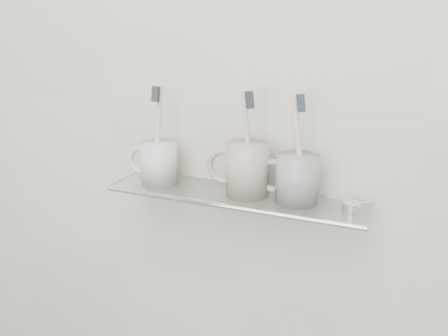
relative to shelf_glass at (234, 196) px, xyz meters
The scene contains 18 objects.
wall_back 0.17m from the shelf_glass, 90.00° to the left, with size 2.50×2.50×0.00m, color beige.
shelf_glass is the anchor object (origin of this frame).
shelf_rail 0.06m from the shelf_glass, 90.00° to the right, with size 0.01×0.01×0.50m, color silver.
bracket_left 0.22m from the shelf_glass, 167.38° to the left, with size 0.02×0.02×0.03m, color silver.
bracket_right 0.22m from the shelf_glass, 12.62° to the left, with size 0.02×0.02×0.03m, color silver.
mug_left 0.17m from the shelf_glass, behind, with size 0.08×0.08×0.08m, color white.
mug_left_handle 0.21m from the shelf_glass, behind, with size 0.06×0.06×0.01m, color white.
toothbrush_left 0.20m from the shelf_glass, behind, with size 0.01×0.01×0.19m, color silver.
bristles_left 0.25m from the shelf_glass, behind, with size 0.01×0.02×0.03m, color #252B2F.
mug_center 0.06m from the shelf_glass, 11.47° to the left, with size 0.08×0.08×0.10m, color white.
mug_center_handle 0.06m from the shelf_glass, 167.29° to the left, with size 0.07×0.07×0.01m, color white.
toothbrush_center 0.11m from the shelf_glass, 11.47° to the left, with size 0.01×0.01×0.19m, color #B0B1B2.
bristles_center 0.19m from the shelf_glass, 11.47° to the left, with size 0.01×0.02×0.03m, color #252B2F.
mug_right 0.13m from the shelf_glass, ahead, with size 0.08×0.08×0.09m, color silver.
mug_right_handle 0.09m from the shelf_glass, ahead, with size 0.06×0.06×0.01m, color silver.
toothbrush_right 0.16m from the shelf_glass, ahead, with size 0.01×0.01×0.19m, color beige.
bristles_right 0.22m from the shelf_glass, ahead, with size 0.01×0.02×0.03m, color #252B2F.
chrome_cap 0.22m from the shelf_glass, ahead, with size 0.03×0.03×0.01m, color silver.
Camera 1 is at (0.28, 0.31, 1.40)m, focal length 35.00 mm.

